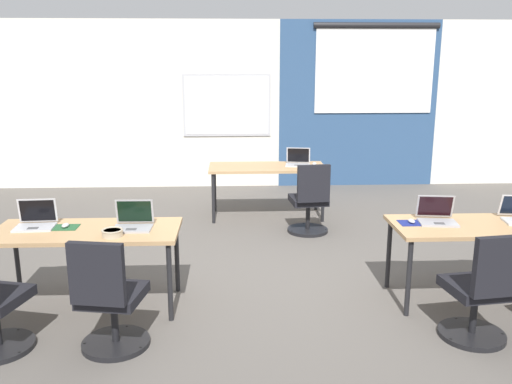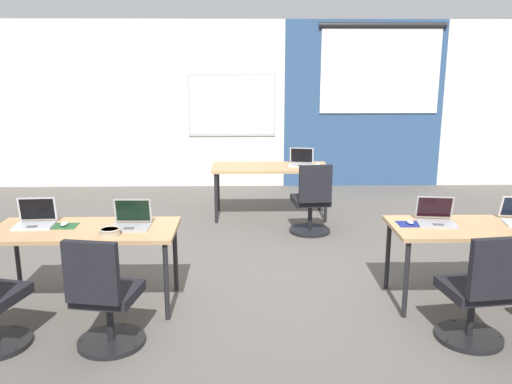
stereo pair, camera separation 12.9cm
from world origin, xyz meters
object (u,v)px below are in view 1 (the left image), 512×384
desk_near_right (482,231)px  snack_bowl (112,232)px  mouse_near_left_end (65,225)px  chair_far_right (310,205)px  laptop_near_right_inner (437,217)px  desk_far_center (267,170)px  mouse_near_right_inner (412,221)px  mouse_far_right (314,164)px  laptop_far_right (298,162)px  desk_near_left (87,236)px  laptop_near_left_inner (133,222)px  laptop_near_left_end (36,221)px  chair_near_left_inner (110,304)px  chair_near_right_inner (481,296)px

desk_near_right → snack_bowl: (-3.23, -0.20, 0.10)m
mouse_near_left_end → chair_far_right: (2.43, 1.94, -0.36)m
mouse_near_left_end → laptop_near_right_inner: size_ratio=0.28×
mouse_near_left_end → snack_bowl: (0.46, -0.27, 0.01)m
chair_far_right → mouse_near_left_end: bearing=32.8°
laptop_near_right_inner → desk_far_center: bearing=124.0°
mouse_near_left_end → mouse_near_right_inner: 3.07m
mouse_far_right → snack_bowl: snack_bowl is taller
laptop_near_right_inner → laptop_far_right: bearing=115.9°
desk_near_left → mouse_far_right: size_ratio=14.39×
mouse_far_right → snack_bowl: bearing=-125.0°
desk_far_center → laptop_near_right_inner: laptop_near_right_inner is taller
laptop_near_left_inner → mouse_near_right_inner: bearing=1.7°
desk_near_left → snack_bowl: 0.35m
desk_near_left → laptop_far_right: laptop_far_right is taller
snack_bowl → mouse_near_right_inner: bearing=5.7°
mouse_near_right_inner → mouse_far_right: mouse_near_right_inner is taller
desk_far_center → laptop_far_right: (0.43, 0.05, 0.11)m
desk_near_right → laptop_near_left_inner: size_ratio=4.78×
snack_bowl → desk_near_left: bearing=143.1°
desk_near_left → mouse_near_left_end: 0.22m
laptop_near_left_end → mouse_near_left_end: laptop_near_left_end is taller
mouse_far_right → desk_near_right: bearing=-69.2°
desk_far_center → laptop_near_right_inner: (1.36, -2.72, 0.11)m
desk_near_left → desk_near_right: 3.50m
desk_near_right → desk_far_center: 3.30m
laptop_near_left_end → chair_near_left_inner: laptop_near_left_end is taller
laptop_far_right → mouse_far_right: (0.23, 0.01, -0.03)m
desk_near_left → laptop_near_left_inner: 0.42m
chair_far_right → desk_far_center: bearing=-64.6°
desk_near_left → laptop_near_left_end: bearing=168.5°
laptop_near_left_end → chair_near_left_inner: bearing=-50.6°
chair_near_left_inner → snack_bowl: bearing=-72.4°
mouse_near_left_end → laptop_near_left_inner: size_ratio=0.31×
desk_near_left → desk_near_right: size_ratio=1.00×
laptop_far_right → laptop_near_left_end: bearing=-124.1°
mouse_near_right_inner → laptop_near_left_inner: laptop_near_left_inner is taller
desk_far_center → laptop_near_left_end: bearing=-129.2°
desk_near_left → laptop_far_right: (2.18, 2.85, 0.11)m
chair_near_right_inner → laptop_far_right: laptop_far_right is taller
mouse_near_left_end → laptop_near_left_inner: (0.60, -0.03, 0.03)m
desk_near_right → laptop_near_left_inner: (-3.10, 0.03, 0.11)m
mouse_near_right_inner → laptop_far_right: 2.87m
laptop_near_right_inner → snack_bowl: 2.86m
mouse_near_right_inner → laptop_near_left_inner: bearing=-179.3°
laptop_near_left_end → laptop_near_right_inner: (3.57, -0.01, -0.00)m
desk_near_left → chair_near_left_inner: size_ratio=1.74×
desk_far_center → laptop_near_left_inner: (-1.35, -2.77, 0.11)m
desk_far_center → mouse_near_left_end: bearing=-125.4°
laptop_near_left_inner → chair_near_left_inner: bearing=-93.0°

